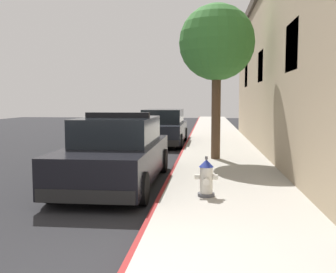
{
  "coord_description": "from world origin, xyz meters",
  "views": [
    {
      "loc": [
        0.85,
        -3.41,
        1.96
      ],
      "look_at": [
        -0.19,
        6.77,
        1.0
      ],
      "focal_mm": 41.37,
      "sensor_mm": 36.0,
      "label": 1
    }
  ],
  "objects_px": {
    "police_cruiser": "(117,153)",
    "street_tree": "(217,44)",
    "fire_hydrant": "(206,178)",
    "parked_car_silver_ahead": "(163,128)"
  },
  "relations": [
    {
      "from": "police_cruiser",
      "to": "fire_hydrant",
      "type": "xyz_separation_m",
      "value": [
        2.06,
        -1.52,
        -0.24
      ]
    },
    {
      "from": "police_cruiser",
      "to": "street_tree",
      "type": "xyz_separation_m",
      "value": [
        2.33,
        3.29,
        2.93
      ]
    },
    {
      "from": "fire_hydrant",
      "to": "street_tree",
      "type": "height_order",
      "value": "street_tree"
    },
    {
      "from": "police_cruiser",
      "to": "street_tree",
      "type": "bearing_deg",
      "value": 54.72
    },
    {
      "from": "parked_car_silver_ahead",
      "to": "fire_hydrant",
      "type": "relative_size",
      "value": 6.37
    },
    {
      "from": "parked_car_silver_ahead",
      "to": "street_tree",
      "type": "bearing_deg",
      "value": -66.26
    },
    {
      "from": "fire_hydrant",
      "to": "parked_car_silver_ahead",
      "type": "bearing_deg",
      "value": 101.17
    },
    {
      "from": "police_cruiser",
      "to": "fire_hydrant",
      "type": "bearing_deg",
      "value": -36.45
    },
    {
      "from": "parked_car_silver_ahead",
      "to": "street_tree",
      "type": "height_order",
      "value": "street_tree"
    },
    {
      "from": "police_cruiser",
      "to": "parked_car_silver_ahead",
      "type": "xyz_separation_m",
      "value": [
        0.11,
        8.33,
        -0.0
      ]
    }
  ]
}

